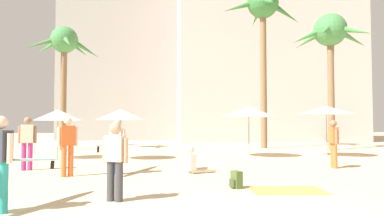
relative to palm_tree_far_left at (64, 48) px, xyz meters
name	(u,v)px	position (x,y,z in m)	size (l,w,h in m)	color
hotel_pink	(263,38)	(15.84, 10.99, 3.70)	(16.49, 8.78, 19.86)	beige
palm_tree_far_left	(64,48)	(0.00, 0.00, 0.00)	(4.37, 4.49, 7.60)	brown
palm_tree_left	(263,13)	(12.69, 0.43, 2.70)	(5.55, 5.66, 10.68)	brown
palm_tree_center	(330,37)	(16.44, -1.34, 0.75)	(5.37, 4.77, 8.46)	brown
cafe_umbrella_0	(326,110)	(14.00, -5.72, -3.98)	(2.62, 2.62, 2.45)	gray
cafe_umbrella_1	(58,115)	(1.26, -5.72, -4.25)	(2.11, 2.11, 2.23)	gray
cafe_umbrella_2	(121,115)	(4.14, -6.29, -4.24)	(2.20, 2.20, 2.24)	gray
cafe_umbrella_3	(249,112)	(10.18, -5.53, -4.07)	(2.65, 2.65, 2.41)	gray
beach_towel	(288,190)	(8.88, -14.28, -6.22)	(1.70, 1.08, 0.01)	#F4CC4C
backpack	(236,180)	(7.74, -13.86, -6.03)	(0.31, 0.34, 0.42)	#455A2D
person_mid_right	(195,164)	(7.02, -11.09, -5.93)	(1.03, 0.74, 0.88)	beige
person_far_right	(117,144)	(4.54, -10.96, -5.31)	(1.41, 2.92, 1.70)	blue
person_mid_left	(3,160)	(3.05, -15.76, -5.30)	(1.58, 2.80, 1.72)	teal
person_mid_center	(334,142)	(12.07, -10.23, -5.29)	(0.26, 0.61, 1.71)	orange
person_far_left	(27,141)	(1.39, -9.86, -5.23)	(0.61, 0.28, 1.81)	#B7337F
person_near_left	(68,144)	(3.13, -11.49, -5.25)	(0.58, 0.37, 1.79)	orange
person_near_right	(115,158)	(4.97, -15.10, -5.36)	(0.58, 0.38, 1.59)	#3D3D42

